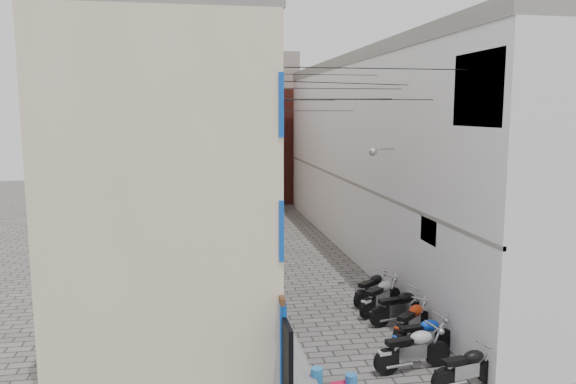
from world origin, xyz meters
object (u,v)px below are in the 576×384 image
motorcycle_e (400,305)px  person_b (257,277)px  person_a (261,289)px  water_jug_far (317,377)px  motorcycle_c (423,333)px  motorcycle_g (372,287)px  motorcycle_d (412,319)px  motorcycle_f (381,294)px  motorcycle_a (466,366)px  motorcycle_b (413,347)px  water_jug_near (351,384)px

motorcycle_e → person_b: size_ratio=1.18×
person_a → water_jug_far: size_ratio=3.57×
motorcycle_c → motorcycle_g: (-0.07, 4.05, 0.02)m
motorcycle_c → motorcycle_e: 2.08m
motorcycle_c → motorcycle_d: bearing=167.4°
motorcycle_f → water_jug_far: size_ratio=4.72×
motorcycle_c → motorcycle_g: size_ratio=0.96×
motorcycle_a → motorcycle_b: 1.39m
person_a → motorcycle_f: bearing=-101.0°
motorcycle_d → motorcycle_f: motorcycle_f is taller
person_b → motorcycle_b: bearing=-139.3°
water_jug_near → water_jug_far: bearing=147.8°
motorcycle_b → water_jug_far: motorcycle_b is taller
motorcycle_e → motorcycle_g: motorcycle_e is taller
motorcycle_b → motorcycle_f: motorcycle_b is taller
motorcycle_c → motorcycle_b: bearing=-41.8°
water_jug_near → motorcycle_a: bearing=-4.7°
person_a → person_b: (0.00, 1.03, 0.07)m
motorcycle_b → motorcycle_g: 5.04m
motorcycle_g → motorcycle_f: bearing=-38.9°
motorcycle_d → motorcycle_g: motorcycle_g is taller
motorcycle_g → motorcycle_c: bearing=-36.4°
water_jug_near → motorcycle_c: bearing=35.5°
motorcycle_a → motorcycle_g: size_ratio=0.95×
motorcycle_f → water_jug_near: 5.49m
motorcycle_a → motorcycle_f: 5.14m
motorcycle_e → motorcycle_g: bearing=173.8°
person_b → motorcycle_g: bearing=-82.7°
motorcycle_c → motorcycle_e: (0.15, 2.08, 0.04)m
motorcycle_d → person_b: (-4.13, 3.02, 0.55)m
motorcycle_e → water_jug_far: 4.82m
motorcycle_c → water_jug_near: motorcycle_c is taller
motorcycle_b → motorcycle_d: motorcycle_b is taller
motorcycle_c → water_jug_far: size_ratio=4.21×
water_jug_far → motorcycle_d: bearing=35.0°
motorcycle_d → person_a: person_a is taller
motorcycle_g → water_jug_near: size_ratio=4.43×
motorcycle_d → motorcycle_g: size_ratio=0.99×
water_jug_near → person_a: bearing=107.6°
motorcycle_f → person_b: bearing=-139.2°
motorcycle_c → motorcycle_f: (-0.09, 3.11, 0.07)m
motorcycle_d → person_a: 4.61m
motorcycle_e → motorcycle_a: bearing=-11.4°
motorcycle_f → person_a: 3.96m
motorcycle_a → motorcycle_e: (-0.07, 4.10, 0.05)m
motorcycle_b → person_b: person_b is taller
motorcycle_c → person_b: bearing=-141.5°
person_a → motorcycle_e: bearing=-115.1°
motorcycle_e → motorcycle_f: motorcycle_f is taller
person_b → motorcycle_a: bearing=-138.1°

